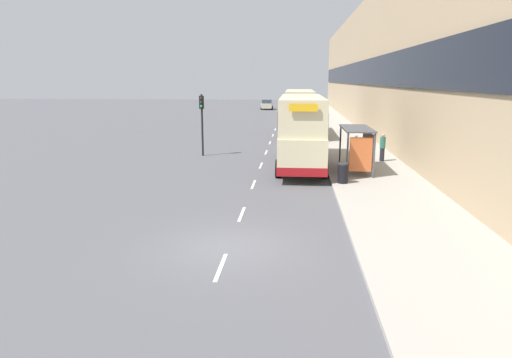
{
  "coord_description": "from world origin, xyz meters",
  "views": [
    {
      "loc": [
        2.04,
        -13.75,
        5.3
      ],
      "look_at": [
        -0.46,
        16.14,
        -1.26
      ],
      "focal_mm": 32.0,
      "sensor_mm": 36.0,
      "label": 1
    }
  ],
  "objects_px": {
    "car_0": "(267,105)",
    "double_decker_bus_ahead": "(299,112)",
    "double_decker_bus_near": "(301,130)",
    "litter_bin": "(343,173)",
    "traffic_light_far_kerb": "(202,114)",
    "pedestrian_1": "(382,147)",
    "pedestrian_at_shelter": "(356,146)",
    "bus_shelter": "(360,142)"
  },
  "relations": [
    {
      "from": "pedestrian_at_shelter",
      "to": "double_decker_bus_ahead",
      "type": "bearing_deg",
      "value": 105.84
    },
    {
      "from": "double_decker_bus_near",
      "to": "traffic_light_far_kerb",
      "type": "height_order",
      "value": "traffic_light_far_kerb"
    },
    {
      "from": "double_decker_bus_ahead",
      "to": "litter_bin",
      "type": "distance_m",
      "value": 20.72
    },
    {
      "from": "double_decker_bus_ahead",
      "to": "car_0",
      "type": "distance_m",
      "value": 39.97
    },
    {
      "from": "bus_shelter",
      "to": "pedestrian_at_shelter",
      "type": "relative_size",
      "value": 2.65
    },
    {
      "from": "car_0",
      "to": "pedestrian_1",
      "type": "xyz_separation_m",
      "value": [
        10.64,
        -53.49,
        0.2
      ]
    },
    {
      "from": "pedestrian_1",
      "to": "bus_shelter",
      "type": "bearing_deg",
      "value": -118.37
    },
    {
      "from": "car_0",
      "to": "pedestrian_1",
      "type": "distance_m",
      "value": 54.54
    },
    {
      "from": "pedestrian_at_shelter",
      "to": "traffic_light_far_kerb",
      "type": "xyz_separation_m",
      "value": [
        -10.56,
        1.01,
        1.97
      ]
    },
    {
      "from": "double_decker_bus_ahead",
      "to": "traffic_light_far_kerb",
      "type": "bearing_deg",
      "value": -120.13
    },
    {
      "from": "traffic_light_far_kerb",
      "to": "car_0",
      "type": "bearing_deg",
      "value": 88.35
    },
    {
      "from": "double_decker_bus_near",
      "to": "double_decker_bus_ahead",
      "type": "relative_size",
      "value": 0.97
    },
    {
      "from": "car_0",
      "to": "traffic_light_far_kerb",
      "type": "height_order",
      "value": "traffic_light_far_kerb"
    },
    {
      "from": "double_decker_bus_near",
      "to": "pedestrian_1",
      "type": "relative_size",
      "value": 6.07
    },
    {
      "from": "double_decker_bus_ahead",
      "to": "bus_shelter",
      "type": "bearing_deg",
      "value": -79.43
    },
    {
      "from": "traffic_light_far_kerb",
      "to": "double_decker_bus_near",
      "type": "bearing_deg",
      "value": -27.62
    },
    {
      "from": "car_0",
      "to": "double_decker_bus_ahead",
      "type": "bearing_deg",
      "value": 97.8
    },
    {
      "from": "car_0",
      "to": "traffic_light_far_kerb",
      "type": "xyz_separation_m",
      "value": [
        -1.48,
        -51.46,
        2.06
      ]
    },
    {
      "from": "double_decker_bus_near",
      "to": "litter_bin",
      "type": "height_order",
      "value": "double_decker_bus_near"
    },
    {
      "from": "bus_shelter",
      "to": "car_0",
      "type": "height_order",
      "value": "bus_shelter"
    },
    {
      "from": "pedestrian_at_shelter",
      "to": "litter_bin",
      "type": "relative_size",
      "value": 1.51
    },
    {
      "from": "bus_shelter",
      "to": "double_decker_bus_ahead",
      "type": "relative_size",
      "value": 0.37
    },
    {
      "from": "litter_bin",
      "to": "traffic_light_far_kerb",
      "type": "xyz_separation_m",
      "value": [
        -8.95,
        8.67,
        2.25
      ]
    },
    {
      "from": "pedestrian_1",
      "to": "traffic_light_far_kerb",
      "type": "xyz_separation_m",
      "value": [
        -12.12,
        2.03,
        1.86
      ]
    },
    {
      "from": "litter_bin",
      "to": "pedestrian_1",
      "type": "bearing_deg",
      "value": 64.49
    },
    {
      "from": "double_decker_bus_near",
      "to": "double_decker_bus_ahead",
      "type": "xyz_separation_m",
      "value": [
        0.03,
        15.49,
        0.0
      ]
    },
    {
      "from": "double_decker_bus_near",
      "to": "pedestrian_at_shelter",
      "type": "relative_size",
      "value": 6.86
    },
    {
      "from": "double_decker_bus_near",
      "to": "pedestrian_1",
      "type": "bearing_deg",
      "value": 16.67
    },
    {
      "from": "litter_bin",
      "to": "double_decker_bus_near",
      "type": "bearing_deg",
      "value": 112.25
    },
    {
      "from": "bus_shelter",
      "to": "traffic_light_far_kerb",
      "type": "relative_size",
      "value": 0.98
    },
    {
      "from": "pedestrian_1",
      "to": "traffic_light_far_kerb",
      "type": "relative_size",
      "value": 0.42
    },
    {
      "from": "double_decker_bus_ahead",
      "to": "pedestrian_at_shelter",
      "type": "distance_m",
      "value": 13.48
    },
    {
      "from": "double_decker_bus_ahead",
      "to": "pedestrian_1",
      "type": "bearing_deg",
      "value": -69.45
    },
    {
      "from": "car_0",
      "to": "litter_bin",
      "type": "relative_size",
      "value": 3.66
    },
    {
      "from": "litter_bin",
      "to": "traffic_light_far_kerb",
      "type": "relative_size",
      "value": 0.24
    },
    {
      "from": "pedestrian_at_shelter",
      "to": "pedestrian_1",
      "type": "xyz_separation_m",
      "value": [
        1.56,
        -1.02,
        0.11
      ]
    },
    {
      "from": "bus_shelter",
      "to": "pedestrian_at_shelter",
      "type": "xyz_separation_m",
      "value": [
        0.39,
        4.62,
        -0.93
      ]
    },
    {
      "from": "pedestrian_1",
      "to": "litter_bin",
      "type": "height_order",
      "value": "pedestrian_1"
    },
    {
      "from": "double_decker_bus_near",
      "to": "traffic_light_far_kerb",
      "type": "relative_size",
      "value": 2.53
    },
    {
      "from": "bus_shelter",
      "to": "pedestrian_at_shelter",
      "type": "height_order",
      "value": "bus_shelter"
    },
    {
      "from": "bus_shelter",
      "to": "double_decker_bus_ahead",
      "type": "height_order",
      "value": "double_decker_bus_ahead"
    },
    {
      "from": "double_decker_bus_ahead",
      "to": "pedestrian_1",
      "type": "distance_m",
      "value": 14.91
    }
  ]
}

